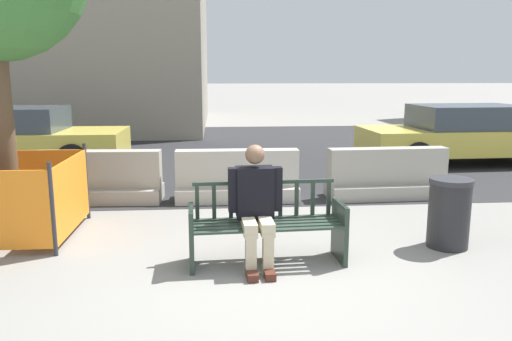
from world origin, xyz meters
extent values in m
plane|color=gray|center=(0.00, 0.00, 0.00)|extent=(200.00, 200.00, 0.00)
cube|color=#28282B|center=(0.00, 8.70, 0.00)|extent=(120.00, 12.00, 0.01)
cube|color=#28382D|center=(-0.73, 0.36, 0.33)|extent=(0.07, 0.51, 0.66)
cube|color=#28382D|center=(0.91, 0.43, 0.33)|extent=(0.07, 0.51, 0.66)
cube|color=#28382D|center=(0.09, 0.40, 0.22)|extent=(0.06, 0.33, 0.45)
cube|color=#28382D|center=(0.10, 0.17, 0.45)|extent=(1.60, 0.14, 0.02)
cube|color=#28382D|center=(0.09, 0.28, 0.45)|extent=(1.60, 0.14, 0.02)
cube|color=#28382D|center=(0.09, 0.40, 0.45)|extent=(1.60, 0.14, 0.02)
cube|color=#28382D|center=(0.08, 0.51, 0.45)|extent=(1.60, 0.14, 0.02)
cube|color=#28382D|center=(0.08, 0.63, 0.45)|extent=(1.60, 0.14, 0.02)
cube|color=#28382D|center=(0.08, 0.64, 0.86)|extent=(1.60, 0.11, 0.04)
cube|color=#28382D|center=(-0.67, 0.60, 0.65)|extent=(0.05, 0.03, 0.38)
cube|color=#28382D|center=(-0.49, 0.61, 0.65)|extent=(0.05, 0.03, 0.38)
cube|color=#28382D|center=(-0.30, 0.62, 0.65)|extent=(0.05, 0.03, 0.38)
cube|color=#28382D|center=(-0.11, 0.63, 0.65)|extent=(0.05, 0.03, 0.38)
cube|color=#28382D|center=(0.08, 0.64, 0.65)|extent=(0.05, 0.03, 0.38)
cube|color=#28382D|center=(0.26, 0.64, 0.65)|extent=(0.05, 0.03, 0.38)
cube|color=#28382D|center=(0.45, 0.65, 0.65)|extent=(0.05, 0.03, 0.38)
cube|color=#28382D|center=(0.64, 0.66, 0.65)|extent=(0.05, 0.03, 0.38)
cube|color=#28382D|center=(0.83, 0.67, 0.65)|extent=(0.05, 0.03, 0.38)
cube|color=#28382D|center=(-0.73, 0.34, 0.65)|extent=(0.07, 0.46, 0.03)
cube|color=#28382D|center=(0.91, 0.41, 0.65)|extent=(0.07, 0.46, 0.03)
cube|color=black|center=(-0.04, 0.46, 0.79)|extent=(0.41, 0.26, 0.56)
sphere|color=brown|center=(-0.04, 0.44, 1.21)|extent=(0.21, 0.21, 0.21)
cube|color=#C6B793|center=(-0.12, 0.24, 0.48)|extent=(0.16, 0.45, 0.14)
cube|color=#C6B793|center=(0.06, 0.24, 0.48)|extent=(0.16, 0.45, 0.14)
cube|color=#C6B793|center=(-0.11, 0.07, 0.23)|extent=(0.12, 0.12, 0.45)
cube|color=#C6B793|center=(0.07, 0.08, 0.23)|extent=(0.12, 0.12, 0.45)
cube|color=#4C2319|center=(-0.11, -0.01, 0.04)|extent=(0.12, 0.26, 0.08)
cube|color=#4C2319|center=(0.07, 0.00, 0.04)|extent=(0.12, 0.26, 0.08)
cube|color=black|center=(-0.28, 0.42, 0.83)|extent=(0.10, 0.12, 0.48)
cube|color=black|center=(0.20, 0.44, 0.83)|extent=(0.10, 0.12, 0.48)
cube|color=#ADA89E|center=(-0.11, 3.21, 0.12)|extent=(2.00, 0.69, 0.24)
cube|color=#ADA89E|center=(-0.11, 3.21, 0.54)|extent=(2.00, 0.31, 0.60)
cube|color=#9E998E|center=(-2.36, 3.30, 0.12)|extent=(2.02, 0.75, 0.24)
cube|color=#9E998E|center=(-2.36, 3.30, 0.54)|extent=(2.01, 0.37, 0.60)
cube|color=#9E998E|center=(2.40, 3.21, 0.12)|extent=(2.03, 0.76, 0.24)
cube|color=#9E998E|center=(2.40, 3.21, 0.54)|extent=(2.01, 0.38, 0.60)
cylinder|color=brown|center=(-3.06, 1.57, 1.32)|extent=(0.25, 0.25, 2.64)
cylinder|color=#2D2D33|center=(-2.31, 0.81, 0.55)|extent=(0.05, 0.05, 1.09)
cylinder|color=#2D2D33|center=(-2.31, 2.33, 0.55)|extent=(0.05, 0.05, 1.09)
cube|color=orange|center=(-3.06, 2.33, 0.55)|extent=(1.51, 0.03, 0.92)
cube|color=orange|center=(-2.31, 1.57, 0.55)|extent=(0.03, 1.51, 0.92)
cube|color=#DBC64C|center=(5.16, 6.28, 0.54)|extent=(4.50, 1.99, 0.56)
cube|color=#38424C|center=(5.34, 6.29, 1.08)|extent=(2.42, 1.69, 0.52)
cylinder|color=black|center=(3.82, 5.37, 0.32)|extent=(0.65, 0.24, 0.64)
cylinder|color=black|center=(3.76, 7.10, 0.32)|extent=(0.65, 0.24, 0.64)
cylinder|color=black|center=(6.51, 7.19, 0.32)|extent=(0.65, 0.24, 0.64)
cube|color=#DBC64C|center=(-4.89, 6.49, 0.54)|extent=(4.76, 1.80, 0.56)
cube|color=#38424C|center=(-5.08, 6.49, 1.08)|extent=(2.50, 1.58, 0.51)
cylinder|color=black|center=(-3.42, 7.33, 0.32)|extent=(0.64, 0.22, 0.64)
cylinder|color=black|center=(-3.42, 5.65, 0.32)|extent=(0.64, 0.22, 0.64)
cylinder|color=#232326|center=(2.31, 0.75, 0.39)|extent=(0.48, 0.48, 0.78)
cylinder|color=#2D2D33|center=(2.31, 0.75, 0.81)|extent=(0.51, 0.51, 0.06)
camera|label=1|loc=(-0.45, -4.80, 2.06)|focal=35.00mm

